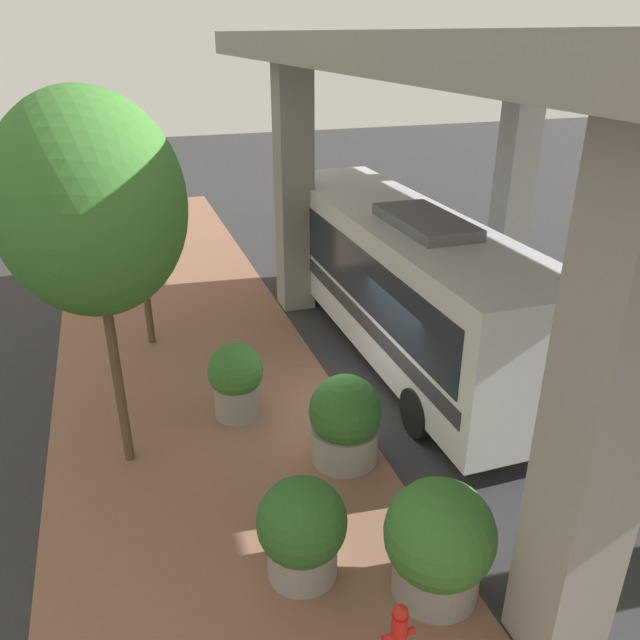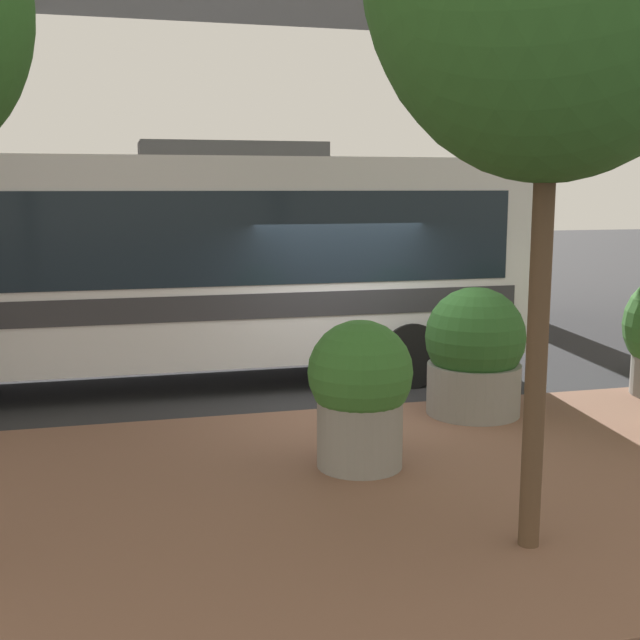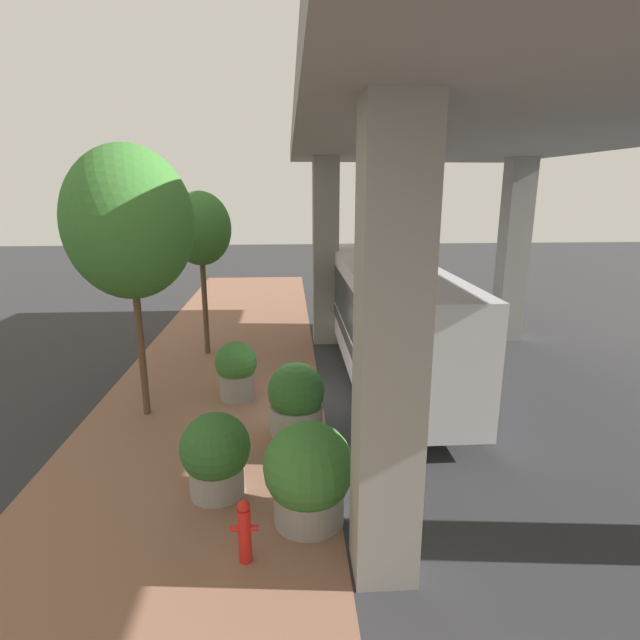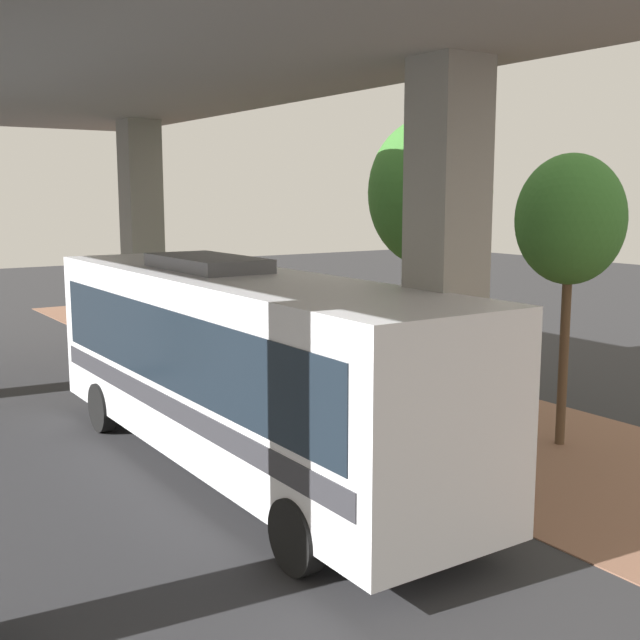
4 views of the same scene
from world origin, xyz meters
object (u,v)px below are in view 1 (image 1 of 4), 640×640
(street_tree_far, at_px, (131,175))
(planter_front, at_px, (302,530))
(planter_middle, at_px, (345,421))
(planter_back, at_px, (439,543))
(bus, at_px, (399,273))
(planter_extra, at_px, (236,380))
(fire_hydrant, at_px, (399,638))
(street_tree_near, at_px, (91,206))

(street_tree_far, bearing_deg, planter_front, -80.07)
(planter_middle, bearing_deg, planter_back, -87.30)
(bus, height_order, planter_extra, bus)
(planter_extra, bearing_deg, fire_hydrant, -83.41)
(planter_middle, xyz_separation_m, planter_back, (0.15, -3.25, 0.06))
(planter_front, height_order, planter_back, planter_back)
(planter_front, height_order, street_tree_far, street_tree_far)
(bus, bearing_deg, fire_hydrant, -114.64)
(street_tree_near, height_order, street_tree_far, street_tree_near)
(planter_middle, bearing_deg, bus, 53.93)
(street_tree_near, xyz_separation_m, street_tree_far, (0.80, 4.81, -0.52))
(fire_hydrant, relative_size, street_tree_far, 0.19)
(bus, bearing_deg, planter_middle, -126.07)
(planter_middle, distance_m, planter_extra, 2.62)
(planter_front, bearing_deg, fire_hydrant, -69.91)
(planter_middle, relative_size, planter_back, 0.95)
(bus, relative_size, fire_hydrant, 10.26)
(bus, height_order, street_tree_far, street_tree_far)
(planter_back, bearing_deg, planter_extra, 108.11)
(bus, xyz_separation_m, planter_extra, (-4.42, -1.81, -1.14))
(bus, bearing_deg, planter_extra, -157.76)
(planter_front, relative_size, street_tree_far, 0.29)
(bus, distance_m, street_tree_near, 7.67)
(planter_back, bearing_deg, street_tree_near, 131.30)
(planter_front, height_order, planter_extra, planter_extra)
(street_tree_far, bearing_deg, bus, -20.56)
(planter_extra, bearing_deg, street_tree_far, 109.56)
(bus, bearing_deg, planter_back, -110.57)
(bus, xyz_separation_m, planter_middle, (-2.83, -3.89, -1.16))
(planter_front, height_order, planter_middle, planter_middle)
(planter_extra, xyz_separation_m, street_tree_far, (-1.42, 4.00, 3.45))
(planter_middle, bearing_deg, fire_hydrant, -101.72)
(bus, xyz_separation_m, street_tree_far, (-5.84, 2.19, 2.30))
(planter_front, bearing_deg, street_tree_far, 99.93)
(street_tree_far, bearing_deg, planter_middle, -63.65)
(planter_extra, bearing_deg, planter_middle, -52.60)
(planter_front, distance_m, planter_extra, 4.42)
(planter_front, relative_size, planter_middle, 0.94)
(fire_hydrant, height_order, planter_front, planter_front)
(bus, distance_m, street_tree_far, 6.65)
(planter_middle, bearing_deg, planter_extra, 127.40)
(planter_back, relative_size, street_tree_far, 0.33)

